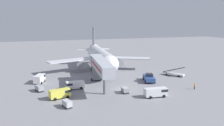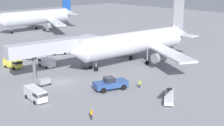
# 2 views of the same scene
# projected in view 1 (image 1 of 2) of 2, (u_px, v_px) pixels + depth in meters

# --- Properties ---
(ground_plane) EXTENTS (300.00, 300.00, 0.00)m
(ground_plane) POSITION_uv_depth(u_px,v_px,m) (123.00, 89.00, 63.17)
(ground_plane) COLOR gray
(airplane_at_gate) EXTENTS (36.91, 38.50, 15.03)m
(airplane_at_gate) POSITION_uv_depth(u_px,v_px,m) (100.00, 56.00, 83.54)
(airplane_at_gate) COLOR silver
(airplane_at_gate) RESTS_ON ground
(jet_bridge) EXTENTS (5.30, 21.11, 7.79)m
(jet_bridge) POSITION_uv_depth(u_px,v_px,m) (100.00, 66.00, 63.62)
(jet_bridge) COLOR #B2B7C1
(jet_bridge) RESTS_ON ground
(pushback_tug) EXTENTS (4.60, 7.00, 2.52)m
(pushback_tug) POSITION_uv_depth(u_px,v_px,m) (149.00, 78.00, 70.38)
(pushback_tug) COLOR #2D4C8E
(pushback_tug) RESTS_ON ground
(belt_loader_truck) EXTENTS (5.38, 6.44, 3.25)m
(belt_loader_truck) POSITION_uv_depth(u_px,v_px,m) (174.00, 73.00, 77.49)
(belt_loader_truck) COLOR white
(belt_loader_truck) RESTS_ON ground
(service_van_outer_left) EXTENTS (5.59, 2.44, 2.16)m
(service_van_outer_left) POSITION_uv_depth(u_px,v_px,m) (156.00, 92.00, 56.50)
(service_van_outer_left) COLOR silver
(service_van_outer_left) RESTS_ON ground
(service_van_outer_right) EXTENTS (5.17, 2.99, 2.16)m
(service_van_outer_right) POSITION_uv_depth(u_px,v_px,m) (61.00, 93.00, 55.52)
(service_van_outer_right) COLOR #E5DB4C
(service_van_outer_right) RESTS_ON ground
(service_van_near_right) EXTENTS (4.78, 2.43, 2.04)m
(service_van_near_right) POSITION_uv_depth(u_px,v_px,m) (74.00, 85.00, 62.88)
(service_van_near_right) COLOR white
(service_van_near_right) RESTS_ON ground
(service_van_mid_left) EXTENTS (3.59, 5.02, 2.32)m
(service_van_mid_left) POSITION_uv_depth(u_px,v_px,m) (40.00, 78.00, 69.03)
(service_van_mid_left) COLOR white
(service_van_mid_left) RESTS_ON ground
(baggage_cart_mid_center) EXTENTS (2.21, 3.01, 1.52)m
(baggage_cart_mid_center) POSITION_uv_depth(u_px,v_px,m) (39.00, 88.00, 60.94)
(baggage_cart_mid_center) COLOR #38383D
(baggage_cart_mid_center) RESTS_ON ground
(baggage_cart_far_right) EXTENTS (1.93, 2.86, 1.53)m
(baggage_cart_far_right) POSITION_uv_depth(u_px,v_px,m) (67.00, 104.00, 49.83)
(baggage_cart_far_right) COLOR #38383D
(baggage_cart_far_right) RESTS_ON ground
(baggage_cart_far_center) EXTENTS (1.48, 2.43, 1.39)m
(baggage_cart_far_center) POSITION_uv_depth(u_px,v_px,m) (125.00, 90.00, 59.57)
(baggage_cart_far_center) COLOR #38383D
(baggage_cart_far_center) RESTS_ON ground
(ground_crew_worker_foreground) EXTENTS (0.42, 0.42, 1.68)m
(ground_crew_worker_foreground) POSITION_uv_depth(u_px,v_px,m) (152.00, 74.00, 75.78)
(ground_crew_worker_foreground) COLOR #1E2333
(ground_crew_worker_foreground) RESTS_ON ground
(ground_crew_worker_midground) EXTENTS (0.44, 0.44, 1.79)m
(ground_crew_worker_midground) POSITION_uv_depth(u_px,v_px,m) (195.00, 86.00, 62.56)
(ground_crew_worker_midground) COLOR #1E2333
(ground_crew_worker_midground) RESTS_ON ground
(safety_cone_alpha) EXTENTS (0.35, 0.35, 0.55)m
(safety_cone_alpha) POSITION_uv_depth(u_px,v_px,m) (57.00, 90.00, 60.86)
(safety_cone_alpha) COLOR black
(safety_cone_alpha) RESTS_ON ground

